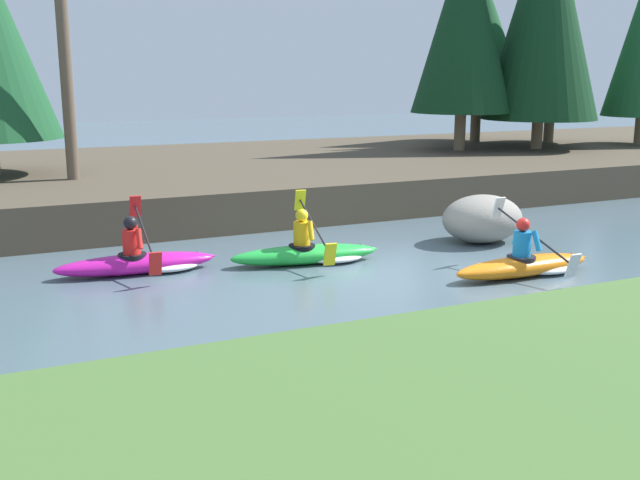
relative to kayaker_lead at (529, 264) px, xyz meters
The scene contains 11 objects.
ground_plane 1.76m from the kayaker_lead, 150.94° to the left, with size 90.00×90.00×0.00m, color #4C606B.
riverbank_far 10.96m from the kayaker_lead, 98.01° to the left, with size 44.00×11.43×0.90m.
conifer_tree_left 13.05m from the kayaker_lead, 60.42° to the left, with size 3.22×3.22×6.90m.
conifer_tree_mid_left 15.96m from the kayaker_lead, 57.15° to the left, with size 3.56×3.56×6.01m.
conifer_tree_centre 14.10m from the kayaker_lead, 49.00° to the left, with size 3.74×3.74×8.01m.
conifer_tree_mid_right 16.72m from the kayaker_lead, 47.55° to the left, with size 2.40×2.40×8.57m.
bare_tree_mid_downstream 11.54m from the kayaker_lead, 125.28° to the left, with size 3.91×3.87×7.13m.
kayaker_lead is the anchor object (origin of this frame).
kayaker_middle 3.79m from the kayaker_lead, 142.65° to the left, with size 2.80×2.07×1.20m.
kayaker_trailing 6.58m from the kayaker_lead, 153.80° to the left, with size 2.78×2.07×1.20m.
boulder_midstream 2.58m from the kayaker_lead, 70.87° to the left, with size 1.71×1.34×0.97m.
Camera 1 is at (-6.84, -10.49, 3.35)m, focal length 42.00 mm.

